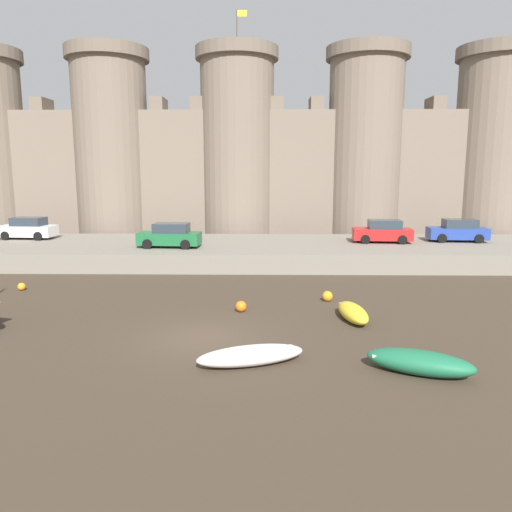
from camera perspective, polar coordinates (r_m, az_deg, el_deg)
name	(u,v)px	position (r m, az deg, el deg)	size (l,w,h in m)	color
ground_plane	(203,338)	(19.57, -6.08, -9.28)	(160.00, 160.00, 0.00)	#423528
quay_road	(231,252)	(35.58, -2.85, 0.52)	(56.16, 10.00, 1.25)	gray
castle	(238,156)	(44.45, -2.12, 11.40)	(51.19, 7.03, 19.53)	#7A6B5B
rowboat_foreground_right	(353,312)	(21.92, 11.03, -6.33)	(1.36, 2.97, 0.67)	yellow
rowboat_midflat_centre	(251,355)	(16.87, -0.59, -11.25)	(3.84, 2.22, 0.62)	silver
rowboat_near_channel_right	(420,362)	(16.91, 18.21, -11.43)	(3.52, 2.36, 0.77)	#1E6B47
mooring_buoy_off_centre	(327,296)	(24.83, 8.17, -4.56)	(0.51, 0.51, 0.51)	orange
mooring_buoy_near_shore	(22,287)	(29.56, -25.22, -3.19)	(0.41, 0.41, 0.41)	orange
mooring_buoy_near_channel	(241,306)	(22.80, -1.72, -5.78)	(0.50, 0.50, 0.50)	orange
car_quay_centre_east	(170,236)	(33.85, -9.80, 2.30)	(4.22, 2.12, 1.62)	#1E6638
car_quay_east	(28,228)	(41.19, -24.63, 2.88)	(4.22, 2.12, 1.62)	silver
car_quay_west	(383,232)	(36.69, 14.29, 2.72)	(4.22, 2.12, 1.62)	red
car_quay_centre_west	(458,231)	(38.90, 22.08, 2.69)	(4.22, 2.12, 1.62)	#263F99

